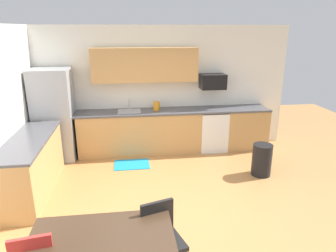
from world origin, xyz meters
TOP-DOWN VIEW (x-y plane):
  - ground_plane at (0.00, 0.00)m, footprint 12.00×12.00m
  - wall_back at (0.00, 2.65)m, footprint 5.80×0.10m
  - cabinet_run_back at (-0.44, 2.30)m, footprint 2.62×0.60m
  - cabinet_run_back_right at (1.93, 2.30)m, footprint 0.93×0.60m
  - cabinet_run_left at (-2.30, 0.80)m, footprint 0.60×2.00m
  - countertop_back at (0.00, 2.30)m, footprint 4.80×0.64m
  - countertop_left at (-2.30, 0.80)m, footprint 0.64×2.00m
  - upper_cabinets_back at (-0.30, 2.43)m, footprint 2.20×0.34m
  - refrigerator at (-2.18, 2.22)m, footprint 0.76×0.70m
  - oven_range at (1.17, 2.30)m, footprint 0.60×0.60m
  - microwave at (1.17, 2.40)m, footprint 0.54×0.36m
  - sink_basin at (-0.66, 2.30)m, footprint 0.48×0.40m
  - sink_faucet at (-0.66, 2.48)m, footprint 0.02×0.02m
  - dining_table at (-0.98, -1.57)m, footprint 1.40×0.90m
  - chair_near_table at (-0.38, -1.28)m, footprint 0.50×0.50m
  - trash_bin at (1.74, 0.89)m, footprint 0.36×0.36m
  - floor_mat at (-0.65, 1.65)m, footprint 0.70×0.50m
  - kettle at (-0.07, 2.35)m, footprint 0.14×0.14m

SIDE VIEW (x-z plane):
  - ground_plane at x=0.00m, z-range 0.00..0.00m
  - floor_mat at x=-0.65m, z-range 0.00..0.01m
  - trash_bin at x=1.74m, z-range 0.00..0.60m
  - cabinet_run_back at x=-0.44m, z-range 0.00..0.90m
  - cabinet_run_back_right at x=1.93m, z-range 0.00..0.90m
  - cabinet_run_left at x=-2.30m, z-range 0.00..0.90m
  - oven_range at x=1.17m, z-range 0.00..0.91m
  - chair_near_table at x=-0.38m, z-range 0.08..0.93m
  - dining_table at x=-0.98m, z-range 0.30..1.03m
  - sink_basin at x=-0.66m, z-range 0.81..0.95m
  - countertop_back at x=0.00m, z-range 0.90..0.94m
  - countertop_left at x=-2.30m, z-range 0.90..0.94m
  - refrigerator at x=-2.18m, z-range 0.00..1.88m
  - kettle at x=-0.07m, z-range 0.92..1.12m
  - sink_faucet at x=-0.66m, z-range 0.92..1.16m
  - wall_back at x=0.00m, z-range 0.00..2.70m
  - microwave at x=1.17m, z-range 1.36..1.68m
  - upper_cabinets_back at x=-0.30m, z-range 1.55..2.25m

